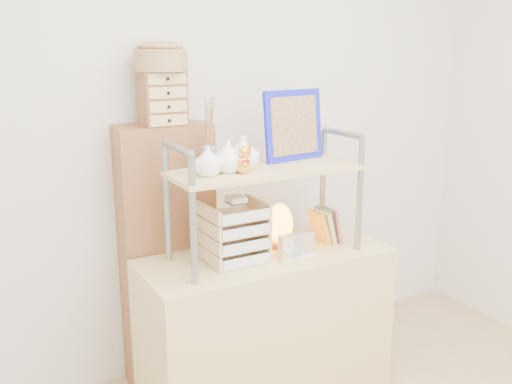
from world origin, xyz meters
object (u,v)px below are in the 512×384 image
at_px(desk, 266,326).
at_px(cabinet, 167,258).
at_px(letter_tray, 236,235).
at_px(salt_lamp, 280,225).

distance_m(desk, cabinet, 0.60).
distance_m(letter_tray, salt_lamp, 0.29).
xyz_separation_m(cabinet, salt_lamp, (0.48, -0.30, 0.19)).
distance_m(cabinet, salt_lamp, 0.59).
height_order(cabinet, salt_lamp, cabinet).
xyz_separation_m(desk, salt_lamp, (0.12, 0.07, 0.49)).
bearing_deg(cabinet, letter_tray, -57.55).
relative_size(desk, cabinet, 0.89).
height_order(desk, salt_lamp, salt_lamp).
relative_size(desk, salt_lamp, 5.50).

